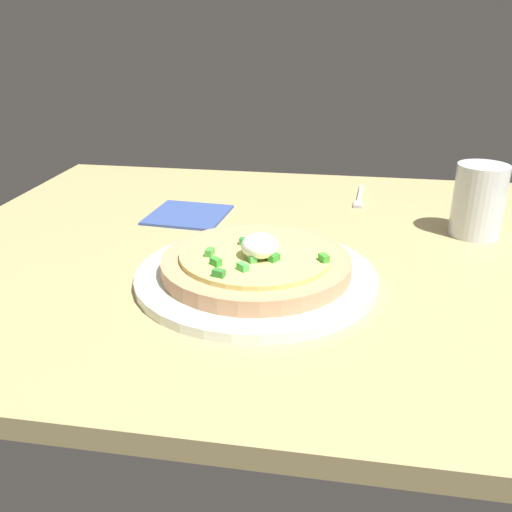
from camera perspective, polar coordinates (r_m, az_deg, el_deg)
name	(u,v)px	position (r cm, az deg, el deg)	size (l,w,h in cm)	color
dining_table	(286,255)	(75.80, 3.12, 0.09)	(96.74, 76.16, 2.28)	tan
plate	(256,276)	(65.66, 0.00, -2.07)	(28.26, 28.26, 1.16)	white
pizza	(256,262)	(64.81, 0.01, -0.61)	(22.09, 22.09, 5.23)	tan
cup_near	(478,204)	(84.08, 21.75, 4.98)	(7.02, 7.02, 10.15)	silver
fork	(359,198)	(96.80, 10.50, 5.86)	(1.77, 12.27, 0.50)	#B7B7BC
napkin	(188,215)	(87.74, -6.95, 4.20)	(11.49, 11.49, 0.40)	#344B8E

